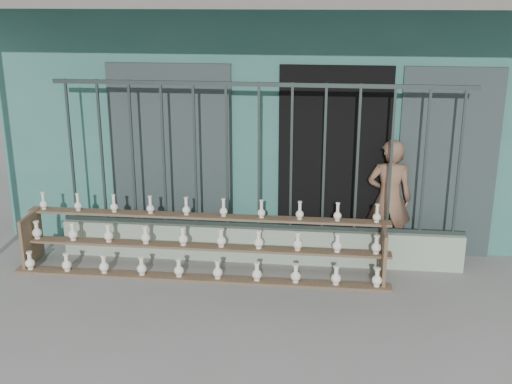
# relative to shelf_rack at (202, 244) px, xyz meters

# --- Properties ---
(ground) EXTENTS (60.00, 60.00, 0.00)m
(ground) POSITION_rel_shelf_rack_xyz_m (0.64, -0.89, -0.36)
(ground) COLOR slate
(workshop_building) EXTENTS (7.40, 6.60, 3.21)m
(workshop_building) POSITION_rel_shelf_rack_xyz_m (0.65, 3.34, 1.26)
(workshop_building) COLOR #2F635A
(workshop_building) RESTS_ON ground
(parapet_wall) EXTENTS (5.00, 0.20, 0.45)m
(parapet_wall) POSITION_rel_shelf_rack_xyz_m (0.64, 0.41, -0.13)
(parapet_wall) COLOR #8D9F88
(parapet_wall) RESTS_ON ground
(security_fence) EXTENTS (5.00, 0.04, 1.80)m
(security_fence) POSITION_rel_shelf_rack_xyz_m (0.64, 0.41, 0.99)
(security_fence) COLOR #283330
(security_fence) RESTS_ON parapet_wall
(shelf_rack) EXTENTS (4.50, 0.68, 0.85)m
(shelf_rack) POSITION_rel_shelf_rack_xyz_m (0.00, 0.00, 0.00)
(shelf_rack) COLOR brown
(shelf_rack) RESTS_ON ground
(elderly_woman) EXTENTS (0.57, 0.38, 1.54)m
(elderly_woman) POSITION_rel_shelf_rack_xyz_m (2.25, 0.75, 0.41)
(elderly_woman) COLOR brown
(elderly_woman) RESTS_ON ground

